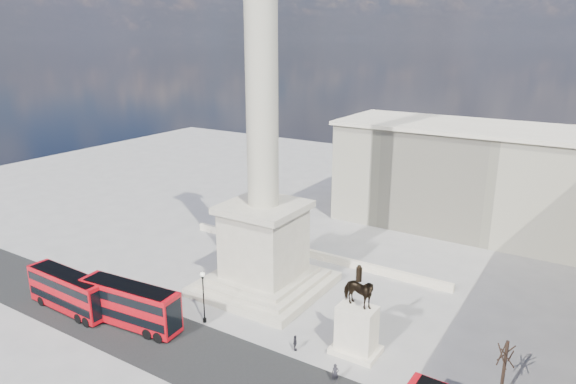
% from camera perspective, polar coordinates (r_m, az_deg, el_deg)
% --- Properties ---
extents(ground, '(180.00, 180.00, 0.00)m').
position_cam_1_polar(ground, '(60.54, -5.37, -12.36)').
color(ground, '#989490').
rests_on(ground, ground).
extents(asphalt_road, '(120.00, 9.00, 0.01)m').
position_cam_1_polar(asphalt_road, '(51.28, -7.84, -18.34)').
color(asphalt_road, black).
rests_on(asphalt_road, ground).
extents(nelsons_column, '(14.00, 14.00, 49.85)m').
position_cam_1_polar(nelsons_column, '(59.31, -2.77, 0.61)').
color(nelsons_column, beige).
rests_on(nelsons_column, ground).
extents(balustrade_wall, '(40.00, 0.60, 1.10)m').
position_cam_1_polar(balustrade_wall, '(72.26, 2.40, -6.80)').
color(balustrade_wall, beige).
rests_on(balustrade_wall, ground).
extents(building_northeast, '(51.00, 17.00, 16.60)m').
position_cam_1_polar(building_northeast, '(85.24, 22.58, 1.11)').
color(building_northeast, beige).
rests_on(building_northeast, ground).
extents(red_bus_a, '(11.29, 2.89, 4.56)m').
position_cam_1_polar(red_bus_a, '(62.91, -23.17, -10.11)').
color(red_bus_a, '#B80912').
rests_on(red_bus_a, ground).
extents(red_bus_b, '(11.88, 3.74, 4.74)m').
position_cam_1_polar(red_bus_b, '(57.56, -17.08, -11.90)').
color(red_bus_b, '#B80912').
rests_on(red_bus_b, ground).
extents(victorian_lamp, '(0.50, 0.50, 5.89)m').
position_cam_1_polar(victorian_lamp, '(56.05, -9.39, -11.02)').
color(victorian_lamp, black).
rests_on(victorian_lamp, ground).
extents(equestrian_statue, '(4.52, 3.39, 9.27)m').
position_cam_1_polar(equestrian_statue, '(50.99, 7.66, -14.18)').
color(equestrian_statue, beige).
rests_on(equestrian_statue, ground).
extents(bare_tree_mid, '(1.67, 1.67, 6.32)m').
position_cam_1_polar(bare_tree_mid, '(46.85, 23.09, -16.08)').
color(bare_tree_mid, '#332319').
rests_on(bare_tree_mid, ground).
extents(pedestrian_walking, '(0.77, 0.67, 1.77)m').
position_cam_1_polar(pedestrian_walking, '(48.33, 5.28, -19.41)').
color(pedestrian_walking, black).
rests_on(pedestrian_walking, ground).
extents(pedestrian_crossing, '(0.91, 1.01, 1.65)m').
position_cam_1_polar(pedestrian_crossing, '(52.14, 0.79, -16.43)').
color(pedestrian_crossing, black).
rests_on(pedestrian_crossing, ground).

